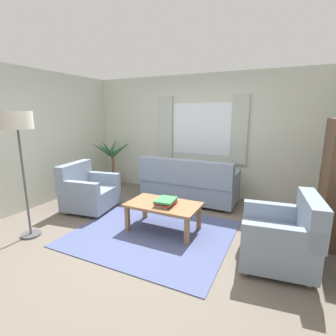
% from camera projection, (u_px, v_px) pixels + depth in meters
% --- Properties ---
extents(ground_plane, '(6.24, 6.24, 0.00)m').
position_uv_depth(ground_plane, '(152.00, 233.00, 3.80)').
color(ground_plane, '#6B6056').
extents(wall_back, '(5.32, 0.12, 2.60)m').
position_uv_depth(wall_back, '(202.00, 136.00, 5.51)').
color(wall_back, beige).
rests_on(wall_back, ground_plane).
extents(wall_left, '(0.12, 4.40, 2.60)m').
position_uv_depth(wall_left, '(26.00, 140.00, 4.65)').
color(wall_left, beige).
rests_on(wall_left, ground_plane).
extents(window_with_curtains, '(1.98, 0.07, 1.40)m').
position_uv_depth(window_with_curtains, '(201.00, 129.00, 5.41)').
color(window_with_curtains, white).
extents(area_rug, '(2.29, 1.98, 0.01)m').
position_uv_depth(area_rug, '(152.00, 233.00, 3.80)').
color(area_rug, '#4C5684').
rests_on(area_rug, ground_plane).
extents(couch, '(1.90, 0.82, 0.92)m').
position_uv_depth(couch, '(188.00, 184.00, 5.09)').
color(couch, gray).
rests_on(couch, ground_plane).
extents(armchair_left, '(0.93, 0.95, 0.88)m').
position_uv_depth(armchair_left, '(88.00, 191.00, 4.70)').
color(armchair_left, gray).
rests_on(armchair_left, ground_plane).
extents(armchair_right, '(0.92, 0.93, 0.88)m').
position_uv_depth(armchair_right, '(283.00, 237.00, 2.95)').
color(armchair_right, gray).
rests_on(armchair_right, ground_plane).
extents(coffee_table, '(1.10, 0.64, 0.44)m').
position_uv_depth(coffee_table, '(163.00, 207.00, 3.83)').
color(coffee_table, olive).
rests_on(coffee_table, ground_plane).
extents(book_stack_on_table, '(0.30, 0.36, 0.10)m').
position_uv_depth(book_stack_on_table, '(166.00, 202.00, 3.75)').
color(book_stack_on_table, beige).
rests_on(book_stack_on_table, coffee_table).
extents(potted_plant, '(1.01, 1.12, 1.24)m').
position_uv_depth(potted_plant, '(113.00, 166.00, 6.12)').
color(potted_plant, '#B7B2A8').
rests_on(potted_plant, ground_plane).
extents(bookshelf, '(0.30, 0.94, 1.72)m').
position_uv_depth(bookshelf, '(332.00, 186.00, 3.47)').
color(bookshelf, brown).
rests_on(bookshelf, ground_plane).
extents(standing_lamp, '(0.41, 0.41, 1.82)m').
position_uv_depth(standing_lamp, '(18.00, 129.00, 3.40)').
color(standing_lamp, '#4C4C51').
rests_on(standing_lamp, ground_plane).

